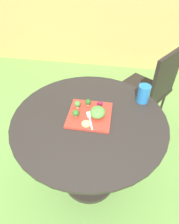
# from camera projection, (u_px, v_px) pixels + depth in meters

# --- Properties ---
(ground_plane) EXTENTS (12.00, 12.00, 0.00)m
(ground_plane) POSITION_uv_depth(u_px,v_px,m) (89.00, 179.00, 1.72)
(ground_plane) COLOR #669342
(bamboo_fence) EXTENTS (8.00, 0.08, 1.58)m
(bamboo_fence) POSITION_uv_depth(u_px,v_px,m) (113.00, 12.00, 2.69)
(bamboo_fence) COLOR #A8894C
(bamboo_fence) RESTS_ON ground_plane
(patio_table) EXTENTS (0.97, 0.97, 0.73)m
(patio_table) POSITION_uv_depth(u_px,v_px,m) (89.00, 143.00, 1.39)
(patio_table) COLOR #28231E
(patio_table) RESTS_ON ground_plane
(patio_chair) EXTENTS (0.61, 0.61, 0.90)m
(patio_chair) POSITION_uv_depth(u_px,v_px,m) (151.00, 86.00, 1.84)
(patio_chair) COLOR black
(patio_chair) RESTS_ON ground_plane
(salad_plate) EXTENTS (0.27, 0.27, 0.01)m
(salad_plate) POSITION_uv_depth(u_px,v_px,m) (90.00, 115.00, 1.23)
(salad_plate) COLOR #AD3323
(salad_plate) RESTS_ON patio_table
(drinking_glass) EXTENTS (0.08, 0.08, 0.12)m
(drinking_glass) POSITION_uv_depth(u_px,v_px,m) (143.00, 95.00, 1.31)
(drinking_glass) COLOR #236BA8
(drinking_glass) RESTS_ON patio_table
(fork) EXTENTS (0.06, 0.15, 0.00)m
(fork) POSITION_uv_depth(u_px,v_px,m) (90.00, 119.00, 1.20)
(fork) COLOR silver
(fork) RESTS_ON salad_plate
(lettuce_mound) EXTENTS (0.09, 0.11, 0.06)m
(lettuce_mound) POSITION_uv_depth(u_px,v_px,m) (98.00, 112.00, 1.20)
(lettuce_mound) COLOR #519338
(lettuce_mound) RESTS_ON salad_plate
(broccoli_floret_0) EXTENTS (0.04, 0.04, 0.05)m
(broccoli_floret_0) POSITION_uv_depth(u_px,v_px,m) (76.00, 113.00, 1.20)
(broccoli_floret_0) COLOR #99B770
(broccoli_floret_0) RESTS_ON salad_plate
(broccoli_floret_1) EXTENTS (0.04, 0.04, 0.05)m
(broccoli_floret_1) POSITION_uv_depth(u_px,v_px,m) (88.00, 102.00, 1.27)
(broccoli_floret_1) COLOR #99B770
(broccoli_floret_1) RESTS_ON salad_plate
(broccoli_floret_2) EXTENTS (0.04, 0.04, 0.05)m
(broccoli_floret_2) POSITION_uv_depth(u_px,v_px,m) (77.00, 104.00, 1.25)
(broccoli_floret_2) COLOR #99B770
(broccoli_floret_2) RESTS_ON salad_plate
(cucumber_slice_0) EXTENTS (0.05, 0.05, 0.01)m
(cucumber_slice_0) POSITION_uv_depth(u_px,v_px,m) (86.00, 124.00, 1.16)
(cucumber_slice_0) COLOR #8EB766
(cucumber_slice_0) RESTS_ON salad_plate
(beet_chunk_0) EXTENTS (0.03, 0.03, 0.03)m
(beet_chunk_0) POSITION_uv_depth(u_px,v_px,m) (100.00, 104.00, 1.28)
(beet_chunk_0) COLOR maroon
(beet_chunk_0) RESTS_ON salad_plate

